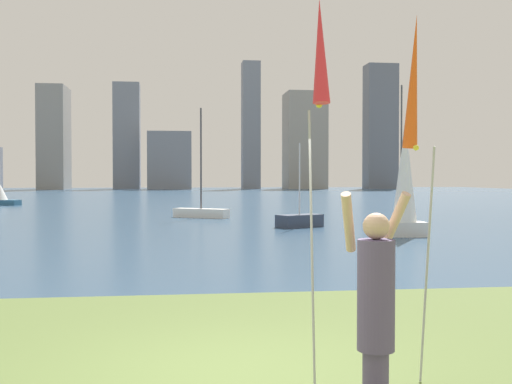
# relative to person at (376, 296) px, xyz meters

# --- Properties ---
(ground) EXTENTS (120.00, 138.00, 0.12)m
(ground) POSITION_rel_person_xyz_m (-1.32, 51.81, -1.03)
(ground) COLOR #5B7038
(person) EXTENTS (0.73, 0.54, 1.98)m
(person) POSITION_rel_person_xyz_m (0.00, 0.00, 0.00)
(person) COLOR #594C72
(person) RESTS_ON ground
(kite_flag_left) EXTENTS (0.16, 0.64, 3.77)m
(kite_flag_left) POSITION_rel_person_xyz_m (-0.59, -0.15, 2.19)
(kite_flag_left) COLOR #B2B2B7
(kite_flag_left) RESTS_ON ground
(kite_flag_right) EXTENTS (0.16, 0.74, 3.82)m
(kite_flag_right) POSITION_rel_person_xyz_m (0.59, 0.56, 2.08)
(kite_flag_right) COLOR #B2B2B7
(kite_flag_right) RESTS_ON ground
(sailboat_4) EXTENTS (2.94, 2.26, 5.72)m
(sailboat_4) POSITION_rel_person_xyz_m (-0.75, 26.49, -0.62)
(sailboat_4) COLOR white
(sailboat_4) RESTS_ON ground
(sailboat_6) EXTENTS (2.14, 1.71, 3.56)m
(sailboat_6) POSITION_rel_person_xyz_m (3.17, 19.87, -0.69)
(sailboat_6) COLOR #333D51
(sailboat_6) RESTS_ON ground
(sailboat_8) EXTENTS (1.80, 1.02, 5.39)m
(sailboat_8) POSITION_rel_person_xyz_m (6.09, 15.42, 0.91)
(sailboat_8) COLOR silver
(sailboat_8) RESTS_ON ground
(skyline_tower_1) EXTENTS (4.51, 7.93, 17.79)m
(skyline_tower_1) POSITION_rel_person_xyz_m (-23.42, 104.59, 7.92)
(skyline_tower_1) COLOR gray
(skyline_tower_1) RESTS_ON ground
(skyline_tower_2) EXTENTS (4.70, 3.37, 19.07)m
(skyline_tower_2) POSITION_rel_person_xyz_m (-11.26, 107.31, 8.56)
(skyline_tower_2) COLOR gray
(skyline_tower_2) RESTS_ON ground
(skyline_tower_3) EXTENTS (7.60, 4.49, 10.10)m
(skyline_tower_3) POSITION_rel_person_xyz_m (-3.58, 103.54, 4.08)
(skyline_tower_3) COLOR gray
(skyline_tower_3) RESTS_ON ground
(skyline_tower_4) EXTENTS (3.20, 3.58, 23.00)m
(skyline_tower_4) POSITION_rel_person_xyz_m (11.05, 105.62, 10.53)
(skyline_tower_4) COLOR gray
(skyline_tower_4) RESTS_ON ground
(skyline_tower_5) EXTENTS (7.15, 7.49, 17.55)m
(skyline_tower_5) POSITION_rel_person_xyz_m (20.97, 105.34, 7.80)
(skyline_tower_5) COLOR gray
(skyline_tower_5) RESTS_ON ground
(skyline_tower_6) EXTENTS (5.57, 4.06, 22.64)m
(skyline_tower_6) POSITION_rel_person_xyz_m (34.68, 103.34, 10.35)
(skyline_tower_6) COLOR slate
(skyline_tower_6) RESTS_ON ground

